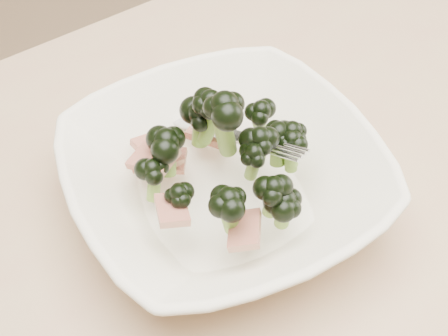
{
  "coord_description": "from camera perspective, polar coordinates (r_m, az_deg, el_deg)",
  "views": [
    {
      "loc": [
        -0.24,
        -0.24,
        1.22
      ],
      "look_at": [
        -0.02,
        0.06,
        0.8
      ],
      "focal_mm": 50.0,
      "sensor_mm": 36.0,
      "label": 1
    }
  ],
  "objects": [
    {
      "name": "broccoli_dish",
      "position": [
        0.58,
        0.05,
        -0.66
      ],
      "size": [
        0.33,
        0.33,
        0.15
      ],
      "color": "#EDE4C8",
      "rests_on": "dining_table"
    },
    {
      "name": "dining_table",
      "position": [
        0.67,
        4.65,
        -11.14
      ],
      "size": [
        1.2,
        0.8,
        0.75
      ],
      "color": "tan",
      "rests_on": "ground"
    }
  ]
}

